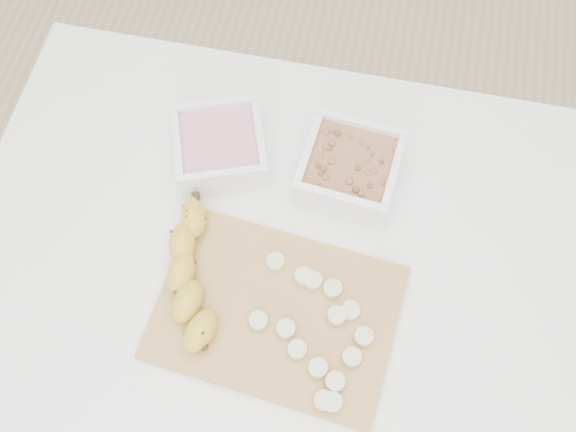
% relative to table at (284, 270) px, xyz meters
% --- Properties ---
extents(ground, '(3.50, 3.50, 0.00)m').
position_rel_table_xyz_m(ground, '(0.00, 0.00, -0.65)').
color(ground, '#C6AD89').
rests_on(ground, ground).
extents(table, '(1.00, 0.70, 0.75)m').
position_rel_table_xyz_m(table, '(0.00, 0.00, 0.00)').
color(table, white).
rests_on(table, ground).
extents(bowl_yogurt, '(0.18, 0.18, 0.06)m').
position_rel_table_xyz_m(bowl_yogurt, '(-0.13, 0.14, 0.13)').
color(bowl_yogurt, white).
rests_on(bowl_yogurt, table).
extents(bowl_granola, '(0.16, 0.16, 0.07)m').
position_rel_table_xyz_m(bowl_granola, '(0.08, 0.14, 0.13)').
color(bowl_granola, white).
rests_on(bowl_granola, table).
extents(cutting_board, '(0.37, 0.28, 0.01)m').
position_rel_table_xyz_m(cutting_board, '(0.01, -0.10, 0.10)').
color(cutting_board, tan).
rests_on(cutting_board, table).
extents(banana, '(0.09, 0.24, 0.04)m').
position_rel_table_xyz_m(banana, '(-0.12, -0.08, 0.13)').
color(banana, gold).
rests_on(banana, cutting_board).
extents(banana_slices, '(0.18, 0.21, 0.02)m').
position_rel_table_xyz_m(banana_slices, '(0.07, -0.12, 0.12)').
color(banana_slices, beige).
rests_on(banana_slices, cutting_board).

